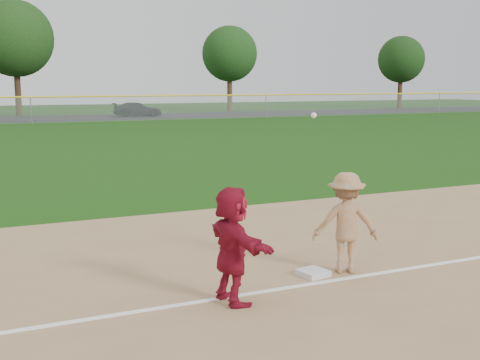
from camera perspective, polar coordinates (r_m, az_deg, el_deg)
name	(u,v)px	position (r m, az deg, el deg)	size (l,w,h in m)	color
ground	(278,272)	(9.94, 3.61, -8.69)	(160.00, 160.00, 0.00)	#17430C
foul_line	(303,285)	(9.27, 5.97, -9.90)	(60.00, 0.10, 0.01)	white
parking_asphalt	(25,119)	(54.61, -19.74, 5.46)	(120.00, 10.00, 0.01)	black
first_base	(313,273)	(9.72, 6.93, -8.74)	(0.41, 0.41, 0.09)	silver
base_runner	(232,245)	(8.32, -0.72, -6.18)	(1.53, 0.49, 1.65)	maroon
car_right	(137,109)	(56.26, -9.71, 6.62)	(1.80, 4.43, 1.29)	black
first_base_play	(346,223)	(9.80, 9.99, -4.00)	(1.21, 0.99, 2.57)	gray
outfield_fence	(30,97)	(48.56, -19.27, 7.40)	(110.00, 0.12, 110.00)	#999EA0
tree_2	(15,39)	(60.14, -20.57, 12.44)	(7.00, 7.00, 10.58)	#322212
tree_3	(230,54)	(66.69, -0.99, 11.87)	(6.00, 6.00, 9.19)	#3C2915
tree_4	(401,60)	(76.82, 15.04, 10.97)	(5.60, 5.60, 8.67)	#3C2616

